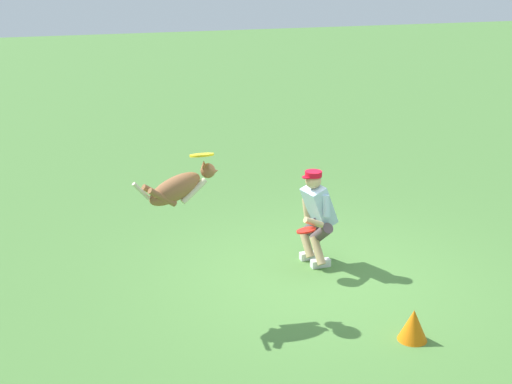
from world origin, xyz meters
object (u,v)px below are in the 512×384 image
object	(u,v)px
person	(316,214)
training_cone	(413,325)
dog	(179,187)
frisbee_flying	(202,155)
frisbee_held	(306,230)

from	to	relation	value
person	training_cone	world-z (taller)	person
dog	frisbee_flying	distance (m)	0.44
person	frisbee_flying	distance (m)	2.10
dog	training_cone	distance (m)	2.95
dog	frisbee_flying	world-z (taller)	frisbee_flying
frisbee_held	training_cone	xyz separation A→B (m)	(-0.50, 1.87, -0.43)
person	frisbee_flying	xyz separation A→B (m)	(1.67, 0.62, 1.12)
frisbee_flying	frisbee_held	size ratio (longest dim) A/B	1.09
dog	frisbee_flying	size ratio (longest dim) A/B	3.81
dog	training_cone	xyz separation A→B (m)	(-2.19, 1.48, -1.30)
person	training_cone	distance (m)	2.24
frisbee_flying	training_cone	size ratio (longest dim) A/B	0.77
frisbee_flying	person	bearing A→B (deg)	-159.56
training_cone	frisbee_held	bearing A→B (deg)	-75.15
frisbee_held	person	bearing A→B (deg)	-131.42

